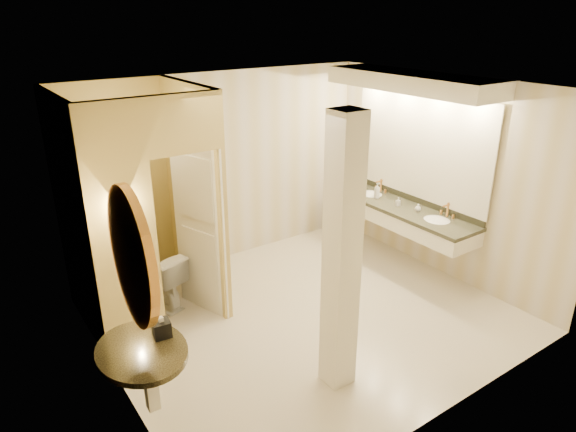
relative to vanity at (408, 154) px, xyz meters
name	(u,v)px	position (x,y,z in m)	size (l,w,h in m)	color
floor	(307,316)	(-1.98, -0.40, -1.63)	(4.50, 4.50, 0.00)	beige
ceiling	(311,89)	(-1.98, -0.40, 1.07)	(4.50, 4.50, 0.00)	silver
wall_back	(223,170)	(-1.98, 1.60, -0.28)	(4.50, 0.02, 2.70)	beige
wall_front	(457,286)	(-1.98, -2.40, -0.28)	(4.50, 0.02, 2.70)	beige
wall_left	(106,266)	(-4.23, -0.40, -0.28)	(0.02, 4.00, 2.70)	beige
wall_right	(442,177)	(0.27, -0.40, -0.28)	(0.02, 4.00, 2.70)	beige
toilet_closet	(179,204)	(-3.10, 0.57, -0.24)	(1.50, 1.55, 2.70)	#DAC972
wall_sconce	(121,204)	(-3.90, 0.03, 0.10)	(0.14, 0.14, 0.42)	gold
vanity	(408,154)	(0.00, 0.00, 0.00)	(0.75, 2.51, 2.09)	white
console_shelf	(137,300)	(-4.19, -1.09, -0.29)	(0.90, 0.90, 1.90)	black
pillar	(342,258)	(-2.43, -1.48, -0.28)	(0.26, 0.26, 2.70)	white
tissue_box	(162,328)	(-4.00, -1.01, -0.68)	(0.14, 0.14, 0.14)	black
toilet	(159,280)	(-3.33, 0.84, -1.27)	(0.40, 0.71, 0.72)	white
soap_bottle_a	(398,202)	(-0.07, 0.04, -0.69)	(0.05, 0.06, 0.12)	beige
soap_bottle_b	(418,208)	(0.00, -0.27, -0.70)	(0.08, 0.08, 0.11)	silver
soap_bottle_c	(377,191)	(-0.09, 0.44, -0.64)	(0.09, 0.09, 0.23)	#C6B28C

